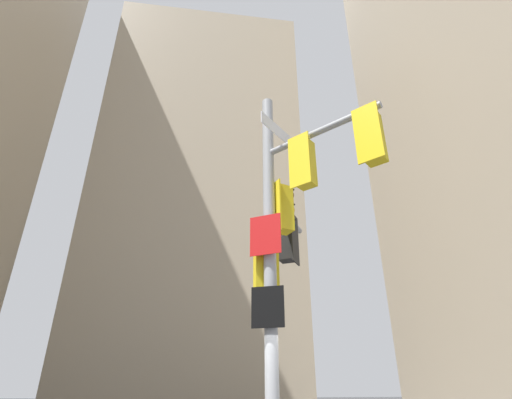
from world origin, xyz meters
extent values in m
cube|color=tan|center=(-1.92, 21.81, 14.70)|extent=(13.87, 13.87, 29.40)
cylinder|color=#9EA0A3|center=(0.00, 0.00, 3.87)|extent=(0.24, 0.24, 7.73)
cylinder|color=#9EA0A3|center=(0.87, -0.95, 6.28)|extent=(1.85, 2.00, 0.13)
cylinder|color=#9EA0A3|center=(0.56, 0.96, 5.26)|extent=(1.24, 1.98, 0.13)
cube|color=yellow|center=(0.47, -0.80, 5.68)|extent=(0.35, 0.37, 1.14)
cube|color=yellow|center=(0.61, -0.67, 5.68)|extent=(0.48, 0.48, 1.00)
cylinder|color=#360605|center=(0.76, -0.53, 6.03)|extent=(0.18, 0.19, 0.20)
cube|color=black|center=(0.76, -0.53, 6.15)|extent=(0.20, 0.21, 0.02)
cylinder|color=#3C2C06|center=(0.76, -0.53, 5.68)|extent=(0.18, 0.19, 0.20)
cube|color=black|center=(0.76, -0.53, 5.80)|extent=(0.20, 0.21, 0.02)
cylinder|color=#19C672|center=(0.76, -0.53, 5.33)|extent=(0.18, 0.19, 0.20)
cube|color=black|center=(0.76, -0.53, 5.45)|extent=(0.20, 0.21, 0.02)
cube|color=yellow|center=(1.43, -1.84, 5.68)|extent=(0.35, 0.37, 1.14)
cube|color=yellow|center=(1.57, -1.71, 5.68)|extent=(0.48, 0.48, 1.00)
cylinder|color=#360605|center=(1.72, -1.58, 6.03)|extent=(0.18, 0.19, 0.20)
cube|color=black|center=(1.73, -1.57, 6.15)|extent=(0.20, 0.21, 0.02)
cylinder|color=yellow|center=(1.72, -1.58, 5.68)|extent=(0.18, 0.19, 0.20)
cube|color=black|center=(1.73, -1.57, 5.80)|extent=(0.20, 0.21, 0.02)
cylinder|color=#06311C|center=(1.72, -1.58, 5.33)|extent=(0.18, 0.19, 0.20)
cube|color=black|center=(1.73, -1.57, 5.45)|extent=(0.20, 0.21, 0.02)
cube|color=black|center=(0.73, 0.86, 4.66)|extent=(0.27, 0.43, 1.14)
cube|color=black|center=(0.56, 0.96, 4.66)|extent=(0.47, 0.47, 1.00)
cylinder|color=#360605|center=(0.39, 1.06, 5.01)|extent=(0.15, 0.20, 0.20)
cube|color=black|center=(0.38, 1.06, 5.13)|extent=(0.17, 0.23, 0.02)
cylinder|color=yellow|center=(0.39, 1.06, 4.66)|extent=(0.15, 0.20, 0.20)
cube|color=black|center=(0.38, 1.06, 4.78)|extent=(0.17, 0.23, 0.02)
cylinder|color=#06311C|center=(0.39, 1.06, 4.31)|extent=(0.15, 0.20, 0.20)
cube|color=black|center=(0.38, 1.06, 4.43)|extent=(0.17, 0.23, 0.02)
cube|color=yellow|center=(-0.03, 0.13, 3.83)|extent=(0.48, 0.13, 1.14)
cube|color=yellow|center=(-0.07, 0.32, 3.83)|extent=(0.40, 0.40, 1.00)
cylinder|color=#360605|center=(-0.11, 0.51, 4.18)|extent=(0.21, 0.10, 0.20)
cube|color=black|center=(-0.11, 0.52, 4.30)|extent=(0.23, 0.11, 0.02)
cylinder|color=yellow|center=(-0.11, 0.51, 3.83)|extent=(0.21, 0.10, 0.20)
cube|color=black|center=(-0.11, 0.52, 3.95)|extent=(0.23, 0.11, 0.02)
cylinder|color=#06311C|center=(-0.11, 0.51, 3.48)|extent=(0.21, 0.10, 0.20)
cube|color=black|center=(-0.11, 0.52, 3.60)|extent=(0.23, 0.11, 0.02)
cube|color=yellow|center=(0.13, 0.04, 5.01)|extent=(0.18, 0.46, 1.14)
cube|color=yellow|center=(0.31, 0.10, 5.01)|extent=(0.43, 0.43, 1.00)
cylinder|color=#360605|center=(0.49, 0.17, 5.36)|extent=(0.12, 0.21, 0.20)
cube|color=black|center=(0.50, 0.17, 5.48)|extent=(0.14, 0.23, 0.02)
cylinder|color=yellow|center=(0.49, 0.17, 5.01)|extent=(0.12, 0.21, 0.20)
cube|color=black|center=(0.50, 0.17, 5.13)|extent=(0.14, 0.23, 0.02)
cylinder|color=#06311C|center=(0.49, 0.17, 4.66)|extent=(0.12, 0.21, 0.20)
cube|color=black|center=(0.50, 0.17, 4.78)|extent=(0.14, 0.23, 0.02)
cube|color=white|center=(0.25, -0.24, 6.67)|extent=(1.06, 1.09, 0.28)
cube|color=#19479E|center=(0.25, -0.24, 6.67)|extent=(1.03, 1.06, 0.24)
cube|color=red|center=(-0.12, -0.19, 4.32)|extent=(0.55, 0.35, 0.80)
cube|color=white|center=(-0.12, -0.19, 4.32)|extent=(0.52, 0.33, 0.76)
cube|color=black|center=(-0.09, -0.20, 2.96)|extent=(0.55, 0.26, 0.72)
cube|color=white|center=(-0.09, -0.20, 2.96)|extent=(0.52, 0.24, 0.68)
camera|label=1|loc=(-1.24, -7.01, 1.71)|focal=26.91mm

